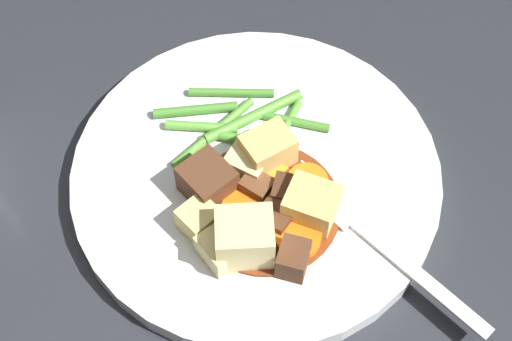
{
  "coord_description": "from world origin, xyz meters",
  "views": [
    {
      "loc": [
        0.3,
        -0.01,
        0.49
      ],
      "look_at": [
        0.0,
        0.0,
        0.02
      ],
      "focal_mm": 54.0,
      "sensor_mm": 36.0,
      "label": 1
    }
  ],
  "objects_px": {
    "meat_chunk_0": "(293,259)",
    "potato_chunk_2": "(248,162)",
    "meat_chunk_1": "(276,217)",
    "meat_chunk_2": "(291,194)",
    "potato_chunk_1": "(311,205)",
    "dinner_plate": "(256,176)",
    "carrot_slice_0": "(307,185)",
    "potato_chunk_3": "(199,219)",
    "potato_chunk_4": "(268,150)",
    "potato_chunk_0": "(245,238)",
    "meat_chunk_4": "(253,187)",
    "carrot_slice_3": "(253,228)",
    "meat_chunk_3": "(207,181)",
    "carrot_slice_4": "(297,238)",
    "fork": "(378,241)",
    "carrot_slice_1": "(275,183)",
    "carrot_slice_2": "(245,211)",
    "potato_chunk_5": "(220,249)"
  },
  "relations": [
    {
      "from": "carrot_slice_4",
      "to": "meat_chunk_1",
      "type": "distance_m",
      "value": 0.02
    },
    {
      "from": "potato_chunk_1",
      "to": "carrot_slice_4",
      "type": "bearing_deg",
      "value": -27.68
    },
    {
      "from": "dinner_plate",
      "to": "carrot_slice_1",
      "type": "distance_m",
      "value": 0.02
    },
    {
      "from": "dinner_plate",
      "to": "fork",
      "type": "distance_m",
      "value": 0.1
    },
    {
      "from": "dinner_plate",
      "to": "meat_chunk_2",
      "type": "relative_size",
      "value": 10.31
    },
    {
      "from": "meat_chunk_0",
      "to": "meat_chunk_2",
      "type": "xyz_separation_m",
      "value": [
        -0.05,
        0.0,
        -0.0
      ]
    },
    {
      "from": "carrot_slice_4",
      "to": "meat_chunk_1",
      "type": "relative_size",
      "value": 1.44
    },
    {
      "from": "meat_chunk_1",
      "to": "carrot_slice_1",
      "type": "bearing_deg",
      "value": 178.34
    },
    {
      "from": "potato_chunk_2",
      "to": "potato_chunk_4",
      "type": "bearing_deg",
      "value": 113.18
    },
    {
      "from": "carrot_slice_2",
      "to": "meat_chunk_4",
      "type": "height_order",
      "value": "meat_chunk_4"
    },
    {
      "from": "carrot_slice_3",
      "to": "meat_chunk_3",
      "type": "height_order",
      "value": "meat_chunk_3"
    },
    {
      "from": "potato_chunk_1",
      "to": "carrot_slice_2",
      "type": "bearing_deg",
      "value": -93.33
    },
    {
      "from": "potato_chunk_0",
      "to": "fork",
      "type": "relative_size",
      "value": 0.27
    },
    {
      "from": "meat_chunk_1",
      "to": "fork",
      "type": "distance_m",
      "value": 0.07
    },
    {
      "from": "potato_chunk_3",
      "to": "meat_chunk_3",
      "type": "xyz_separation_m",
      "value": [
        -0.03,
        0.01,
        0.0
      ]
    },
    {
      "from": "potato_chunk_4",
      "to": "meat_chunk_1",
      "type": "bearing_deg",
      "value": 3.53
    },
    {
      "from": "carrot_slice_0",
      "to": "carrot_slice_4",
      "type": "xyz_separation_m",
      "value": [
        0.04,
        -0.01,
        -0.0
      ]
    },
    {
      "from": "meat_chunk_3",
      "to": "meat_chunk_4",
      "type": "height_order",
      "value": "meat_chunk_3"
    },
    {
      "from": "carrot_slice_3",
      "to": "meat_chunk_2",
      "type": "distance_m",
      "value": 0.04
    },
    {
      "from": "carrot_slice_0",
      "to": "meat_chunk_3",
      "type": "xyz_separation_m",
      "value": [
        -0.0,
        -0.07,
        0.01
      ]
    },
    {
      "from": "potato_chunk_0",
      "to": "meat_chunk_4",
      "type": "relative_size",
      "value": 1.84
    },
    {
      "from": "potato_chunk_0",
      "to": "potato_chunk_3",
      "type": "xyz_separation_m",
      "value": [
        -0.02,
        -0.03,
        -0.01
      ]
    },
    {
      "from": "carrot_slice_1",
      "to": "potato_chunk_2",
      "type": "relative_size",
      "value": 1.02
    },
    {
      "from": "meat_chunk_4",
      "to": "fork",
      "type": "relative_size",
      "value": 0.15
    },
    {
      "from": "meat_chunk_4",
      "to": "potato_chunk_5",
      "type": "bearing_deg",
      "value": -26.62
    },
    {
      "from": "potato_chunk_3",
      "to": "meat_chunk_3",
      "type": "relative_size",
      "value": 0.73
    },
    {
      "from": "potato_chunk_2",
      "to": "meat_chunk_2",
      "type": "distance_m",
      "value": 0.04
    },
    {
      "from": "carrot_slice_0",
      "to": "potato_chunk_1",
      "type": "bearing_deg",
      "value": 2.18
    },
    {
      "from": "dinner_plate",
      "to": "meat_chunk_0",
      "type": "relative_size",
      "value": 11.55
    },
    {
      "from": "dinner_plate",
      "to": "potato_chunk_0",
      "type": "bearing_deg",
      "value": -8.86
    },
    {
      "from": "potato_chunk_4",
      "to": "meat_chunk_0",
      "type": "relative_size",
      "value": 1.5
    },
    {
      "from": "carrot_slice_4",
      "to": "fork",
      "type": "relative_size",
      "value": 0.23
    },
    {
      "from": "carrot_slice_4",
      "to": "potato_chunk_4",
      "type": "xyz_separation_m",
      "value": [
        -0.07,
        -0.02,
        0.01
      ]
    },
    {
      "from": "carrot_slice_0",
      "to": "potato_chunk_3",
      "type": "height_order",
      "value": "potato_chunk_3"
    },
    {
      "from": "potato_chunk_0",
      "to": "meat_chunk_4",
      "type": "height_order",
      "value": "potato_chunk_0"
    },
    {
      "from": "meat_chunk_1",
      "to": "meat_chunk_2",
      "type": "distance_m",
      "value": 0.02
    },
    {
      "from": "carrot_slice_3",
      "to": "meat_chunk_3",
      "type": "distance_m",
      "value": 0.05
    },
    {
      "from": "potato_chunk_3",
      "to": "meat_chunk_4",
      "type": "relative_size",
      "value": 1.18
    },
    {
      "from": "meat_chunk_0",
      "to": "potato_chunk_1",
      "type": "bearing_deg",
      "value": 158.94
    },
    {
      "from": "meat_chunk_3",
      "to": "meat_chunk_4",
      "type": "relative_size",
      "value": 1.61
    },
    {
      "from": "potato_chunk_4",
      "to": "meat_chunk_2",
      "type": "height_order",
      "value": "potato_chunk_4"
    },
    {
      "from": "meat_chunk_0",
      "to": "potato_chunk_2",
      "type": "bearing_deg",
      "value": -160.86
    },
    {
      "from": "carrot_slice_3",
      "to": "potato_chunk_5",
      "type": "relative_size",
      "value": 1.19
    },
    {
      "from": "dinner_plate",
      "to": "carrot_slice_0",
      "type": "bearing_deg",
      "value": 63.38
    },
    {
      "from": "carrot_slice_3",
      "to": "potato_chunk_0",
      "type": "bearing_deg",
      "value": -22.68
    },
    {
      "from": "meat_chunk_2",
      "to": "potato_chunk_2",
      "type": "bearing_deg",
      "value": -133.77
    },
    {
      "from": "carrot_slice_3",
      "to": "meat_chunk_3",
      "type": "relative_size",
      "value": 0.97
    },
    {
      "from": "carrot_slice_3",
      "to": "potato_chunk_3",
      "type": "bearing_deg",
      "value": -98.62
    },
    {
      "from": "potato_chunk_4",
      "to": "meat_chunk_4",
      "type": "xyz_separation_m",
      "value": [
        0.03,
        -0.01,
        -0.01
      ]
    },
    {
      "from": "dinner_plate",
      "to": "potato_chunk_0",
      "type": "distance_m",
      "value": 0.07
    }
  ]
}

